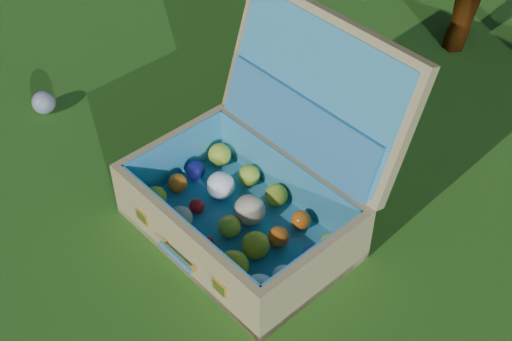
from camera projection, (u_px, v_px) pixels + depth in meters
The scene contains 3 objects.
ground at pixel (236, 170), 1.98m from camera, with size 60.00×60.00×0.00m, color #215114.
stray_ball at pixel (44, 102), 2.15m from camera, with size 0.07×0.07×0.07m, color teal.
suitcase at pixel (264, 178), 1.75m from camera, with size 0.64×0.61×0.51m.
Camera 1 is at (0.88, -1.14, 1.36)m, focal length 50.00 mm.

